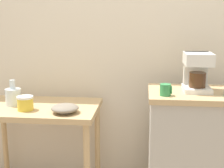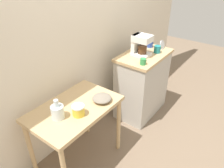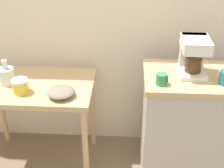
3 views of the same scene
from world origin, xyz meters
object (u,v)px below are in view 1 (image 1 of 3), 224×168
bowl_stoneware (65,108)px  coffee_maker (197,70)px  glass_carafe_vase (13,96)px  canister_enamel (25,103)px  mug_tall_green (166,90)px

bowl_stoneware → coffee_maker: 0.94m
glass_carafe_vase → coffee_maker: 1.35m
coffee_maker → canister_enamel: bearing=-176.6°
canister_enamel → coffee_maker: bearing=3.4°
glass_carafe_vase → canister_enamel: bearing=-40.4°
bowl_stoneware → glass_carafe_vase: bearing=160.7°
coffee_maker → bowl_stoneware: bearing=-173.3°
canister_enamel → mug_tall_green: mug_tall_green is taller
bowl_stoneware → mug_tall_green: 0.70m
glass_carafe_vase → mug_tall_green: 1.14m
canister_enamel → mug_tall_green: 0.99m
glass_carafe_vase → coffee_maker: coffee_maker is taller
bowl_stoneware → mug_tall_green: (0.68, -0.07, 0.16)m
coffee_maker → mug_tall_green: size_ratio=3.38×
glass_carafe_vase → mug_tall_green: (1.11, -0.22, 0.13)m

